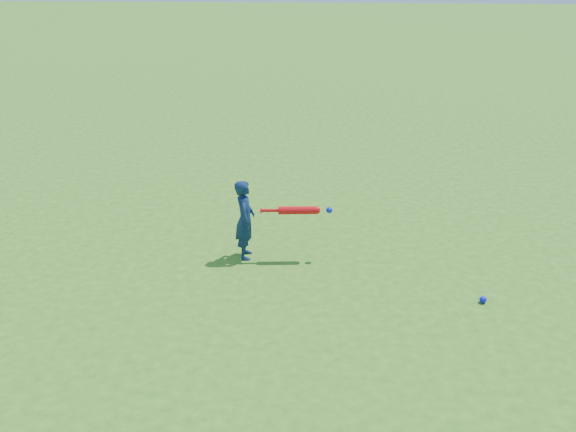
% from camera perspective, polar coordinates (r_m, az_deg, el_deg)
% --- Properties ---
extents(ground, '(80.00, 80.00, 0.00)m').
position_cam_1_polar(ground, '(7.34, -0.16, -4.75)').
color(ground, '#306B19').
rests_on(ground, ground).
extents(child, '(0.26, 0.37, 0.95)m').
position_cam_1_polar(child, '(7.45, -3.85, -0.32)').
color(child, '#0F2146').
rests_on(child, ground).
extents(ground_ball_blue, '(0.08, 0.08, 0.08)m').
position_cam_1_polar(ground_ball_blue, '(6.96, 16.94, -7.13)').
color(ground_ball_blue, '#0C14CE').
rests_on(ground_ball_blue, ground).
extents(bat_swing, '(0.83, 0.13, 0.09)m').
position_cam_1_polar(bat_swing, '(7.35, 1.13, 0.51)').
color(bat_swing, red).
rests_on(bat_swing, ground).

